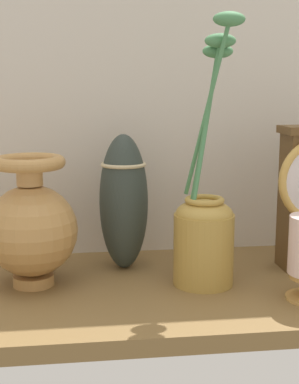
% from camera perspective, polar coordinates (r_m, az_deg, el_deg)
% --- Properties ---
extents(ground_plane, '(1.00, 0.36, 0.02)m').
position_cam_1_polar(ground_plane, '(0.85, -1.16, -10.20)').
color(ground_plane, brown).
extents(back_wall, '(1.20, 0.02, 0.65)m').
position_cam_1_polar(back_wall, '(0.97, -2.47, 12.79)').
color(back_wall, beige).
rests_on(back_wall, ground_plane).
extents(brass_vase_bulbous, '(0.13, 0.13, 0.19)m').
position_cam_1_polar(brass_vase_bulbous, '(0.83, -11.89, -3.38)').
color(brass_vase_bulbous, '#B9874A').
rests_on(brass_vase_bulbous, ground_plane).
extents(brass_vase_jar, '(0.09, 0.09, 0.39)m').
position_cam_1_polar(brass_vase_jar, '(0.83, 5.64, -3.45)').
color(brass_vase_jar, '#B48E3F').
rests_on(brass_vase_jar, ground_plane).
extents(tall_ceramic_vase, '(0.08, 0.08, 0.22)m').
position_cam_1_polar(tall_ceramic_vase, '(0.89, -2.64, -0.95)').
color(tall_ceramic_vase, '#303933').
rests_on(tall_ceramic_vase, ground_plane).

